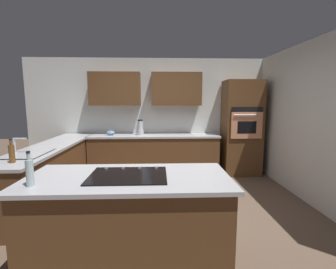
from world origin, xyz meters
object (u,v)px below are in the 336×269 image
at_px(wall_oven, 241,128).
at_px(sink_unit, 29,153).
at_px(mixing_bowl, 111,133).
at_px(oil_bottle, 30,172).
at_px(dish_soap_bottle, 12,153).
at_px(blender, 140,128).
at_px(cooktop, 128,175).

height_order(wall_oven, sink_unit, wall_oven).
bearing_deg(mixing_bowl, oil_bottle, 88.66).
bearing_deg(dish_soap_bottle, blender, -120.43).
xyz_separation_m(cooktop, mixing_bowl, (0.75, -2.90, 0.04)).
xyz_separation_m(dish_soap_bottle, oil_bottle, (-0.65, 0.83, 0.01)).
height_order(sink_unit, mixing_bowl, sink_unit).
height_order(mixing_bowl, oil_bottle, oil_bottle).
height_order(dish_soap_bottle, oil_bottle, oil_bottle).
height_order(blender, oil_bottle, blender).
xyz_separation_m(sink_unit, oil_bottle, (-0.70, 1.31, 0.11)).
bearing_deg(oil_bottle, wall_oven, -133.30).
bearing_deg(wall_oven, oil_bottle, 46.70).
bearing_deg(dish_soap_bottle, oil_bottle, 127.94).
xyz_separation_m(wall_oven, oil_bottle, (2.97, 3.16, -0.02)).
distance_m(wall_oven, blender, 2.25).
distance_m(cooktop, blender, 2.91).
distance_m(sink_unit, mixing_bowl, 2.01).
xyz_separation_m(sink_unit, blender, (-1.43, -1.85, 0.13)).
height_order(sink_unit, dish_soap_bottle, dish_soap_bottle).
bearing_deg(blender, wall_oven, 179.84).
bearing_deg(oil_bottle, mixing_bowl, -91.34).
bearing_deg(dish_soap_bottle, mixing_bowl, -107.15).
bearing_deg(blender, oil_bottle, 77.11).
relative_size(wall_oven, mixing_bowl, 11.78).
xyz_separation_m(mixing_bowl, dish_soap_bottle, (0.72, 2.33, 0.07)).
bearing_deg(cooktop, mixing_bowl, -75.60).
relative_size(cooktop, oil_bottle, 2.42).
height_order(mixing_bowl, dish_soap_bottle, dish_soap_bottle).
bearing_deg(cooktop, wall_oven, -126.62).
bearing_deg(wall_oven, blender, -0.16).
distance_m(sink_unit, dish_soap_bottle, 0.49).
distance_m(blender, mixing_bowl, 0.66).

